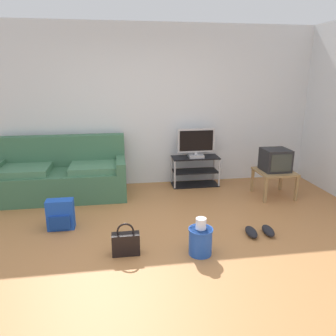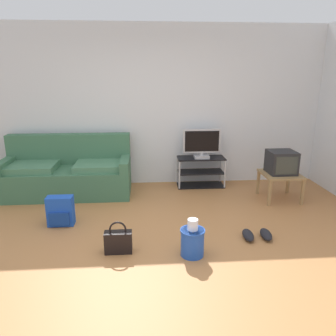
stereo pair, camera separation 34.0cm
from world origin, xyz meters
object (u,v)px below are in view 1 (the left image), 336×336
at_px(side_table, 275,174).
at_px(crt_tv, 275,160).
at_px(couch, 62,176).
at_px(backpack, 61,215).
at_px(handbag, 126,243).
at_px(tv_stand, 195,171).
at_px(sneakers_pair, 260,231).
at_px(cleaning_bucket, 200,239).
at_px(flat_tv, 196,143).

height_order(side_table, crt_tv, crt_tv).
distance_m(couch, backpack, 1.21).
relative_size(backpack, handbag, 1.05).
relative_size(tv_stand, handbag, 2.20).
bearing_deg(sneakers_pair, tv_stand, 100.39).
bearing_deg(crt_tv, tv_stand, 147.91).
relative_size(tv_stand, side_table, 1.44).
distance_m(couch, cleaning_bucket, 2.70).
bearing_deg(tv_stand, crt_tv, -32.09).
bearing_deg(couch, tv_stand, 5.25).
relative_size(handbag, sneakers_pair, 1.01).
relative_size(couch, handbag, 5.44).
bearing_deg(tv_stand, sneakers_pair, -79.61).
bearing_deg(tv_stand, backpack, -145.95).
bearing_deg(couch, backpack, -82.68).
bearing_deg(flat_tv, handbag, -121.06).
xyz_separation_m(backpack, sneakers_pair, (2.42, -0.54, -0.14)).
bearing_deg(cleaning_bucket, side_table, 43.90).
relative_size(backpack, sneakers_pair, 1.07).
xyz_separation_m(tv_stand, cleaning_bucket, (-0.47, -2.25, -0.08)).
bearing_deg(handbag, couch, 116.07).
relative_size(flat_tv, crt_tv, 1.59).
relative_size(couch, backpack, 5.17).
relative_size(backpack, cleaning_bucket, 0.92).
xyz_separation_m(tv_stand, side_table, (1.12, -0.72, 0.11)).
relative_size(couch, sneakers_pair, 5.50).
xyz_separation_m(side_table, sneakers_pair, (-0.76, -1.22, -0.32)).
relative_size(couch, crt_tv, 5.00).
bearing_deg(side_table, handbag, -149.35).
relative_size(crt_tv, handbag, 1.09).
relative_size(couch, cleaning_bucket, 4.76).
xyz_separation_m(couch, cleaning_bucket, (1.75, -2.05, -0.17)).
bearing_deg(side_table, crt_tv, 90.00).
distance_m(handbag, sneakers_pair, 1.64).
bearing_deg(couch, crt_tv, -8.49).
bearing_deg(tv_stand, flat_tv, -90.00).
distance_m(crt_tv, handbag, 2.83).
height_order(couch, cleaning_bucket, couch).
bearing_deg(tv_stand, cleaning_bucket, -101.86).
bearing_deg(crt_tv, sneakers_pair, -121.75).
relative_size(side_table, crt_tv, 1.40).
bearing_deg(handbag, tv_stand, 59.21).
bearing_deg(cleaning_bucket, tv_stand, 78.14).
height_order(crt_tv, backpack, crt_tv).
relative_size(crt_tv, backpack, 1.03).
bearing_deg(tv_stand, couch, -174.75).
relative_size(side_table, sneakers_pair, 1.54).
bearing_deg(backpack, side_table, -15.39).
xyz_separation_m(couch, crt_tv, (3.34, -0.50, 0.25)).
bearing_deg(handbag, crt_tv, 30.94).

